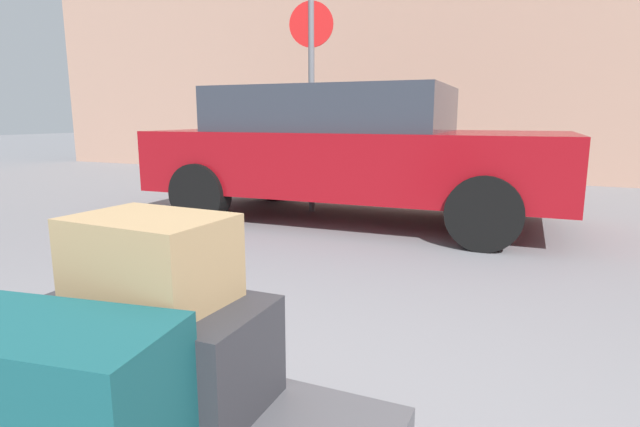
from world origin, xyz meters
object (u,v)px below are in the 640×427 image
Objects in this scene: duffel_bag_charcoal_center at (157,348)px; no_parking_sign at (311,85)px; parked_car at (350,150)px; duffel_bag_tan_topmost_pile at (151,259)px; duffel_bag_teal_rear_right at (34,397)px.

duffel_bag_charcoal_center is 4.77m from no_parking_sign.
duffel_bag_charcoal_center is 4.27m from parked_car.
duffel_bag_teal_rear_right is at bearing -92.82° from duffel_bag_tan_topmost_pile.
no_parking_sign reaches higher than duffel_bag_tan_topmost_pile.
no_parking_sign reaches higher than duffel_bag_teal_rear_right.
no_parking_sign is (-1.52, 4.74, 0.96)m from duffel_bag_teal_rear_right.
duffel_bag_teal_rear_right is 1.57× the size of duffel_bag_tan_topmost_pile.
duffel_bag_teal_rear_right is 4.60m from parked_car.
no_parking_sign is at bearing 156.48° from parked_car.
duffel_bag_charcoal_center is 0.35m from duffel_bag_teal_rear_right.
duffel_bag_tan_topmost_pile is at bearing -76.65° from parked_car.
duffel_bag_teal_rear_right is 5.07m from no_parking_sign.
parked_car is 0.94m from no_parking_sign.
no_parking_sign is at bearing 111.89° from duffel_bag_tan_topmost_pile.
duffel_bag_charcoal_center is 0.26× the size of no_parking_sign.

